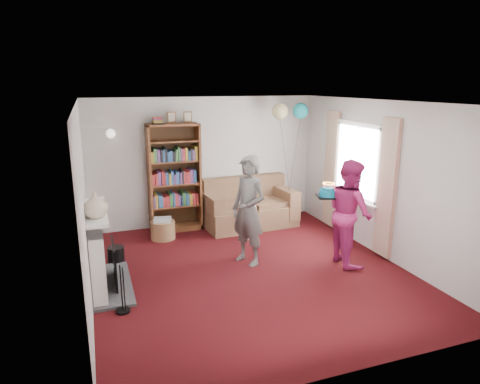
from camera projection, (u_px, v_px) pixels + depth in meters
name	position (u px, v px, depth m)	size (l,w,h in m)	color
ground	(250.00, 271.00, 6.44)	(5.00, 5.00, 0.00)	black
wall_back	(205.00, 161.00, 8.42)	(4.50, 0.02, 2.50)	silver
wall_left	(83.00, 205.00, 5.40)	(0.02, 5.00, 2.50)	silver
wall_right	(382.00, 179.00, 6.86)	(0.02, 5.00, 2.50)	silver
ceiling	(251.00, 102.00, 5.82)	(4.50, 5.00, 0.01)	white
fireplace	(102.00, 253.00, 5.81)	(0.55, 1.80, 1.12)	#3F3F42
window_bay	(357.00, 175.00, 7.40)	(0.14, 2.02, 2.20)	white
wall_sconce	(111.00, 134.00, 7.56)	(0.16, 0.23, 0.16)	gold
bookcase	(174.00, 179.00, 8.08)	(0.96, 0.42, 2.24)	#472B14
sofa	(248.00, 208.00, 8.49)	(1.76, 0.93, 0.93)	brown
wicker_basket	(163.00, 229.00, 7.74)	(0.44, 0.44, 0.39)	#906443
person_striped	(249.00, 211.00, 6.55)	(0.62, 0.41, 1.70)	black
person_magenta	(350.00, 212.00, 6.57)	(0.80, 0.62, 1.64)	#AA2260
birthday_cake	(328.00, 193.00, 6.56)	(0.33, 0.33, 0.22)	black
balloons	(290.00, 111.00, 8.28)	(0.75, 0.42, 1.70)	#3F3F3F
mantel_vase	(95.00, 205.00, 5.29)	(0.31, 0.31, 0.33)	beige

